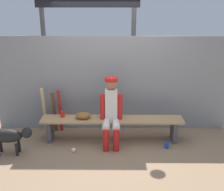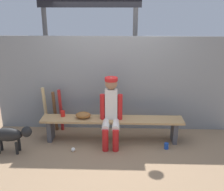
# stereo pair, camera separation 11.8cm
# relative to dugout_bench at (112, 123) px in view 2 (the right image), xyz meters

# --- Properties ---
(ground_plane) EXTENTS (30.00, 30.00, 0.00)m
(ground_plane) POSITION_rel_dugout_bench_xyz_m (0.00, 0.00, -0.35)
(ground_plane) COLOR #937556
(chainlink_fence) EXTENTS (4.67, 0.03, 1.89)m
(chainlink_fence) POSITION_rel_dugout_bench_xyz_m (0.00, 0.54, 0.59)
(chainlink_fence) COLOR gray
(chainlink_fence) RESTS_ON ground_plane
(dugout_bench) EXTENTS (2.63, 0.36, 0.45)m
(dugout_bench) POSITION_rel_dugout_bench_xyz_m (0.00, 0.00, 0.00)
(dugout_bench) COLOR tan
(dugout_bench) RESTS_ON ground_plane
(player_seated) EXTENTS (0.41, 0.55, 1.24)m
(player_seated) POSITION_rel_dugout_bench_xyz_m (-0.01, -0.10, 0.31)
(player_seated) COLOR silver
(player_seated) RESTS_ON ground_plane
(baseball_glove) EXTENTS (0.28, 0.20, 0.12)m
(baseball_glove) POSITION_rel_dugout_bench_xyz_m (-0.53, 0.00, 0.15)
(baseball_glove) COLOR brown
(baseball_glove) RESTS_ON dugout_bench
(bat_aluminum_red) EXTENTS (0.08, 0.16, 0.89)m
(bat_aluminum_red) POSITION_rel_dugout_bench_xyz_m (-1.04, 0.38, 0.09)
(bat_aluminum_red) COLOR #B22323
(bat_aluminum_red) RESTS_ON ground_plane
(bat_wood_dark) EXTENTS (0.08, 0.15, 0.84)m
(bat_wood_dark) POSITION_rel_dugout_bench_xyz_m (-1.16, 0.37, 0.07)
(bat_wood_dark) COLOR brown
(bat_wood_dark) RESTS_ON ground_plane
(bat_wood_natural) EXTENTS (0.09, 0.15, 0.92)m
(bat_wood_natural) POSITION_rel_dugout_bench_xyz_m (-1.35, 0.39, 0.11)
(bat_wood_natural) COLOR tan
(bat_wood_natural) RESTS_ON ground_plane
(baseball) EXTENTS (0.07, 0.07, 0.07)m
(baseball) POSITION_rel_dugout_bench_xyz_m (-0.67, -0.43, -0.32)
(baseball) COLOR white
(baseball) RESTS_ON ground_plane
(cup_on_ground) EXTENTS (0.08, 0.08, 0.11)m
(cup_on_ground) POSITION_rel_dugout_bench_xyz_m (0.98, -0.29, -0.30)
(cup_on_ground) COLOR #1E47AD
(cup_on_ground) RESTS_ON ground_plane
(cup_on_bench) EXTENTS (0.08, 0.08, 0.11)m
(cup_on_bench) POSITION_rel_dugout_bench_xyz_m (-0.93, 0.07, 0.15)
(cup_on_bench) COLOR red
(cup_on_bench) RESTS_ON dugout_bench
(scoreboard) EXTENTS (2.43, 0.27, 3.40)m
(scoreboard) POSITION_rel_dugout_bench_xyz_m (-0.44, 1.24, 2.06)
(scoreboard) COLOR #3F3F42
(scoreboard) RESTS_ON ground_plane
(dog) EXTENTS (0.84, 0.20, 0.49)m
(dog) POSITION_rel_dugout_bench_xyz_m (-1.72, -0.49, -0.02)
(dog) COLOR black
(dog) RESTS_ON ground_plane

